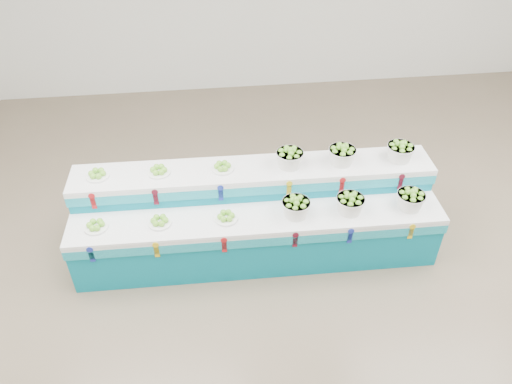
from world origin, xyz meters
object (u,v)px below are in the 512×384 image
at_px(plate_upper_mid, 159,170).
at_px(basket_upper_right, 400,151).
at_px(basket_lower_left, 296,207).
at_px(display_stand, 256,216).

relative_size(plate_upper_mid, basket_upper_right, 0.83).
bearing_deg(basket_lower_left, basket_upper_right, 20.69).
bearing_deg(basket_upper_right, display_stand, -172.49).
distance_m(basket_lower_left, basket_upper_right, 1.43).
bearing_deg(display_stand, plate_upper_mid, 166.44).
xyz_separation_m(display_stand, basket_upper_right, (1.72, 0.23, 0.62)).
distance_m(basket_lower_left, plate_upper_mid, 1.60).
distance_m(plate_upper_mid, basket_upper_right, 2.79).
bearing_deg(display_stand, basket_lower_left, -32.12).
bearing_deg(plate_upper_mid, basket_lower_left, -20.33).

